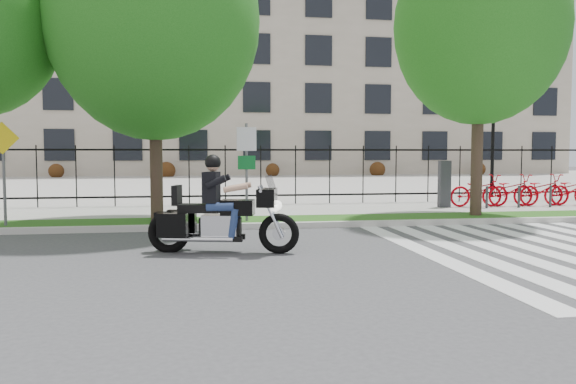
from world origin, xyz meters
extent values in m
plane|color=#3C3C3F|center=(0.00, 0.00, 0.00)|extent=(120.00, 120.00, 0.00)
cube|color=#BAB8AF|center=(0.00, 4.10, 0.07)|extent=(60.00, 0.20, 0.15)
cube|color=#164C13|center=(0.00, 4.95, 0.07)|extent=(60.00, 1.50, 0.15)
cube|color=gray|center=(0.00, 7.45, 0.07)|extent=(60.00, 3.50, 0.15)
cube|color=gray|center=(0.00, 25.00, 0.05)|extent=(80.00, 34.00, 0.10)
cube|color=#9E927F|center=(0.00, 45.00, 10.00)|extent=(60.00, 20.00, 20.00)
cylinder|color=black|center=(10.00, 12.00, 2.00)|extent=(0.14, 0.14, 4.00)
cylinder|color=black|center=(10.00, 12.00, 3.90)|extent=(0.06, 0.70, 0.70)
sphere|color=white|center=(9.65, 12.00, 4.00)|extent=(0.36, 0.36, 0.36)
sphere|color=white|center=(10.35, 12.00, 4.00)|extent=(0.36, 0.36, 0.36)
cylinder|color=#33231B|center=(-3.15, 4.95, 1.91)|extent=(0.32, 0.32, 3.53)
ellipsoid|color=#196116|center=(-3.15, 4.95, 5.28)|extent=(5.35, 5.35, 6.15)
cylinder|color=#33231B|center=(5.62, 4.95, 2.06)|extent=(0.32, 0.32, 3.82)
ellipsoid|color=#196116|center=(5.62, 4.95, 5.38)|extent=(4.71, 4.71, 5.41)
cube|color=#2D2D33|center=(5.70, 7.20, 0.90)|extent=(0.35, 0.25, 1.50)
imported|color=#B6000B|center=(6.90, 7.20, 0.67)|extent=(2.00, 0.70, 1.05)
cylinder|color=#2D2D33|center=(6.90, 6.70, 0.50)|extent=(0.08, 0.08, 0.70)
imported|color=#B6000B|center=(8.00, 7.20, 0.67)|extent=(2.00, 0.70, 1.05)
cylinder|color=#2D2D33|center=(8.00, 6.70, 0.50)|extent=(0.08, 0.08, 0.70)
imported|color=#B6000B|center=(9.10, 7.20, 0.67)|extent=(2.00, 0.70, 1.05)
cylinder|color=#2D2D33|center=(9.10, 6.70, 0.50)|extent=(0.08, 0.08, 0.70)
imported|color=#B6000B|center=(10.20, 7.20, 0.67)|extent=(2.00, 0.70, 1.05)
cylinder|color=#59595B|center=(-0.87, 4.60, 1.40)|extent=(0.07, 0.07, 2.50)
cube|color=white|center=(-0.87, 4.56, 2.25)|extent=(0.50, 0.03, 0.60)
cube|color=#0C6626|center=(-0.87, 4.56, 1.65)|extent=(0.45, 0.03, 0.35)
cylinder|color=#59595B|center=(-6.70, 4.60, 1.35)|extent=(0.07, 0.07, 2.40)
cube|color=yellow|center=(-6.70, 4.56, 2.25)|extent=(0.78, 0.03, 0.78)
torus|color=black|center=(-0.60, 0.62, 0.38)|extent=(0.78, 0.32, 0.77)
torus|color=black|center=(-2.65, 1.12, 0.38)|extent=(0.83, 0.35, 0.81)
cube|color=black|center=(-0.81, 0.68, 1.06)|extent=(0.47, 0.67, 0.33)
cube|color=#26262B|center=(-0.74, 0.66, 1.32)|extent=(0.29, 0.58, 0.34)
cube|color=silver|center=(-1.68, 0.89, 0.50)|extent=(0.74, 0.53, 0.45)
cube|color=black|center=(-1.35, 0.81, 0.87)|extent=(0.69, 0.51, 0.29)
cube|color=black|center=(-2.06, 0.98, 0.85)|extent=(0.85, 0.57, 0.16)
cube|color=black|center=(-2.49, 1.08, 1.09)|extent=(0.20, 0.39, 0.38)
cube|color=black|center=(-2.57, 0.76, 0.56)|extent=(0.58, 0.30, 0.45)
cube|color=black|center=(-2.41, 1.41, 0.56)|extent=(0.58, 0.30, 0.45)
cube|color=black|center=(-1.84, 0.92, 1.25)|extent=(0.37, 0.50, 0.58)
sphere|color=tan|center=(-1.81, 0.92, 1.67)|extent=(0.26, 0.26, 0.26)
sphere|color=black|center=(-1.81, 0.92, 1.72)|extent=(0.30, 0.30, 0.30)
camera|label=1|loc=(-2.06, -9.75, 1.90)|focal=35.00mm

